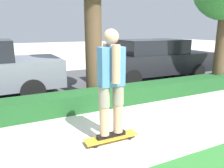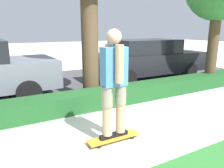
{
  "view_description": "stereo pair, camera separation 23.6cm",
  "coord_description": "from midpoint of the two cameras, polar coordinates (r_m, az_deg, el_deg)",
  "views": [
    {
      "loc": [
        -2.04,
        -3.17,
        1.87
      ],
      "look_at": [
        -0.23,
        0.6,
        0.82
      ],
      "focal_mm": 35.0,
      "sensor_mm": 36.0,
      "label": 1
    },
    {
      "loc": [
        -2.25,
        -3.06,
        1.87
      ],
      "look_at": [
        -0.23,
        0.6,
        0.82
      ],
      "focal_mm": 35.0,
      "sensor_mm": 36.0,
      "label": 2
    }
  ],
  "objects": [
    {
      "name": "street_asphalt",
      "position": [
        7.85,
        -12.19,
        0.03
      ],
      "size": [
        15.32,
        5.0,
        0.01
      ],
      "color": "#474749",
      "rests_on": "ground_plane"
    },
    {
      "name": "hedge_row",
      "position": [
        5.44,
        -4.23,
        -3.64
      ],
      "size": [
        15.32,
        0.6,
        0.43
      ],
      "color": "#1E5123",
      "rests_on": "ground_plane"
    },
    {
      "name": "skateboard",
      "position": [
        3.85,
        -1.33,
        -13.8
      ],
      "size": [
        0.94,
        0.24,
        0.08
      ],
      "color": "gold",
      "rests_on": "ground_plane"
    },
    {
      "name": "skater_person",
      "position": [
        3.51,
        -1.42,
        0.45
      ],
      "size": [
        0.51,
        0.46,
        1.8
      ],
      "color": "black",
      "rests_on": "skateboard"
    },
    {
      "name": "parked_car_middle",
      "position": [
        8.35,
        8.32,
        6.53
      ],
      "size": [
        4.57,
        1.79,
        1.51
      ],
      "rotation": [
        0.0,
        0.0,
        -0.01
      ],
      "color": "black",
      "rests_on": "ground_plane"
    },
    {
      "name": "ground_plane",
      "position": [
        4.22,
        5.2,
        -12.26
      ],
      "size": [
        60.0,
        60.0,
        0.0
      ],
      "primitive_type": "plane",
      "color": "beige"
    }
  ]
}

